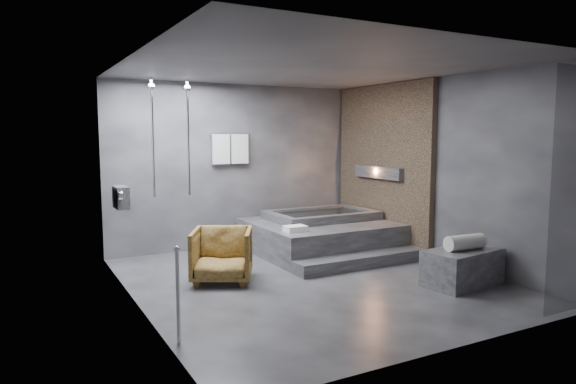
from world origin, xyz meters
TOP-DOWN VIEW (x-y plane):
  - room at (0.40, 0.24)m, footprint 5.00×5.04m
  - tub_deck at (1.05, 1.45)m, footprint 2.20×2.00m
  - tub_step at (1.05, 0.27)m, footprint 2.20×0.36m
  - concrete_bench at (1.64, -1.09)m, footprint 1.09×0.69m
  - driftwood_chair at (-1.05, 0.54)m, footprint 1.04×1.05m
  - rolled_towel at (1.65, -1.11)m, footprint 0.56×0.23m
  - deck_towel at (0.26, 0.88)m, footprint 0.32×0.24m

SIDE VIEW (x-z plane):
  - tub_step at x=1.05m, z-range 0.00..0.18m
  - concrete_bench at x=1.64m, z-range 0.00..0.46m
  - tub_deck at x=1.05m, z-range 0.00..0.50m
  - driftwood_chair at x=-1.05m, z-range 0.00..0.72m
  - deck_towel at x=0.26m, z-range 0.50..0.59m
  - rolled_towel at x=1.65m, z-range 0.46..0.66m
  - room at x=0.40m, z-range 0.32..3.14m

